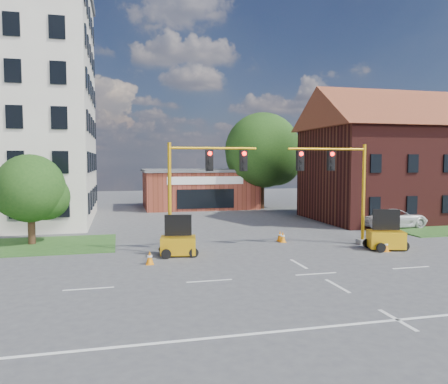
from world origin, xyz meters
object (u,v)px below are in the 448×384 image
at_px(signal_mast_east, 340,182).
at_px(trailer_west, 178,243).
at_px(trailer_east, 386,238).
at_px(pickup_white, 392,218).
at_px(signal_mast_west, 199,183).

height_order(signal_mast_east, trailer_west, signal_mast_east).
bearing_deg(trailer_west, trailer_east, 3.87).
relative_size(signal_mast_east, trailer_east, 2.72).
bearing_deg(trailer_east, trailer_west, -168.39).
distance_m(signal_mast_east, trailer_west, 10.52).
bearing_deg(pickup_white, trailer_west, 102.47).
bearing_deg(signal_mast_east, trailer_west, -176.41).
height_order(trailer_east, pickup_white, trailer_east).
relative_size(signal_mast_west, pickup_white, 1.10).
height_order(signal_mast_west, pickup_white, signal_mast_west).
height_order(signal_mast_west, signal_mast_east, same).
relative_size(signal_mast_east, pickup_white, 1.10).
xyz_separation_m(trailer_west, trailer_east, (12.05, -1.18, 0.03)).
xyz_separation_m(signal_mast_east, trailer_east, (2.06, -1.81, -3.21)).
xyz_separation_m(signal_mast_west, trailer_west, (-1.27, -0.63, -3.25)).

